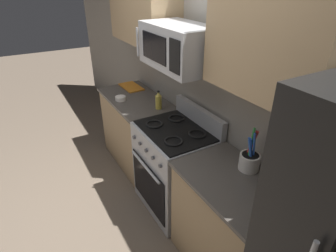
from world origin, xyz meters
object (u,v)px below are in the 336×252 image
object	(u,v)px
range_oven	(175,168)
bottle_oil	(159,101)
cutting_board	(131,87)
utensil_crock	(249,160)
prep_bowl	(120,98)
microwave	(179,46)

from	to	relation	value
range_oven	bottle_oil	distance (m)	0.75
range_oven	cutting_board	bearing A→B (deg)	175.59
cutting_board	bottle_oil	world-z (taller)	bottle_oil
utensil_crock	prep_bowl	xyz separation A→B (m)	(-1.73, -0.36, -0.05)
range_oven	microwave	bearing A→B (deg)	90.07
microwave	bottle_oil	distance (m)	0.87
microwave	utensil_crock	xyz separation A→B (m)	(0.78, 0.15, -0.71)
microwave	prep_bowl	distance (m)	1.24
bottle_oil	cutting_board	bearing A→B (deg)	-179.85
cutting_board	prep_bowl	distance (m)	0.43
range_oven	microwave	world-z (taller)	microwave
bottle_oil	prep_bowl	bearing A→B (deg)	-147.08
range_oven	bottle_oil	xyz separation A→B (m)	(-0.52, 0.10, 0.53)
bottle_oil	prep_bowl	size ratio (longest dim) A/B	1.65
range_oven	prep_bowl	xyz separation A→B (m)	(-0.96, -0.18, 0.46)
microwave	cutting_board	bearing A→B (deg)	176.75
utensil_crock	microwave	bearing A→B (deg)	-168.95
range_oven	utensil_crock	distance (m)	0.95
cutting_board	range_oven	bearing A→B (deg)	-4.41
range_oven	bottle_oil	world-z (taller)	bottle_oil
utensil_crock	bottle_oil	bearing A→B (deg)	-176.61
utensil_crock	prep_bowl	size ratio (longest dim) A/B	2.75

